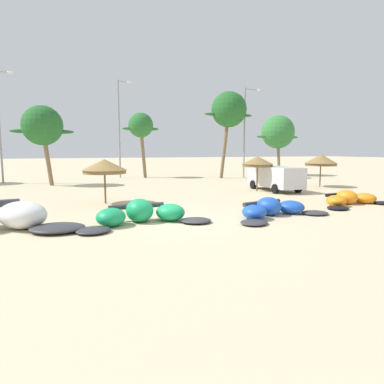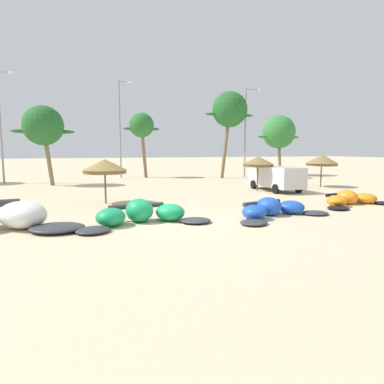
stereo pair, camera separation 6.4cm
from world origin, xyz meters
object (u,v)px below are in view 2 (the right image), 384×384
object	(u,v)px
parked_van	(275,176)
lamppost_west_center	(1,122)
palm_center_right	(279,132)
beach_umbrella_middle	(105,166)
palm_left_of_gap	(142,126)
palm_left	(43,126)
beach_umbrella_near_palms	(258,162)
lamppost_east_center	(121,125)
lamppost_east	(247,128)
kite_left_of_center	(273,209)
kite_center	(351,199)
kite_left	(141,214)
palm_center_left	(230,110)
beach_umbrella_outermost	(322,160)

from	to	relation	value
parked_van	lamppost_west_center	world-z (taller)	lamppost_west_center
parked_van	palm_center_right	world-z (taller)	palm_center_right
palm_center_right	beach_umbrella_middle	bearing A→B (deg)	-145.66
palm_left_of_gap	palm_left	bearing A→B (deg)	-150.33
beach_umbrella_middle	beach_umbrella_near_palms	distance (m)	11.60
palm_left	lamppost_east_center	bearing A→B (deg)	39.72
beach_umbrella_middle	lamppost_east_center	distance (m)	19.16
palm_center_right	lamppost_east_center	xyz separation A→B (m)	(-18.50, 3.18, 0.63)
lamppost_east	palm_center_right	bearing A→B (deg)	13.77
kite_left_of_center	palm_left	world-z (taller)	palm_left
kite_left_of_center	parked_van	distance (m)	10.47
kite_left_of_center	kite_center	world-z (taller)	kite_left_of_center
parked_van	kite_left_of_center	bearing A→B (deg)	-124.53
kite_left	beach_umbrella_middle	xyz separation A→B (m)	(-0.82, 5.98, 1.76)
palm_center_left	lamppost_east	size ratio (longest dim) A/B	0.95
kite_left_of_center	beach_umbrella_middle	distance (m)	9.72
kite_left	lamppost_east	world-z (taller)	lamppost_east
lamppost_west_center	palm_center_right	bearing A→B (deg)	-0.53
kite_left_of_center	lamppost_east_center	xyz separation A→B (m)	(-3.08, 25.04, 5.54)
beach_umbrella_near_palms	lamppost_east	bearing A→B (deg)	64.27
beach_umbrella_outermost	palm_center_right	xyz separation A→B (m)	(4.35, 12.43, 3.00)
kite_left	palm_center_left	size ratio (longest dim) A/B	0.62
kite_left_of_center	lamppost_east_center	distance (m)	25.83
parked_van	beach_umbrella_near_palms	bearing A→B (deg)	173.38
kite_left	beach_umbrella_near_palms	world-z (taller)	beach_umbrella_near_palms
kite_left_of_center	lamppost_west_center	size ratio (longest dim) A/B	0.53
palm_left_of_gap	palm_center_right	world-z (taller)	palm_center_right
kite_left_of_center	beach_umbrella_near_palms	world-z (taller)	beach_umbrella_near_palms
palm_center_right	lamppost_east_center	bearing A→B (deg)	170.25
palm_center_right	lamppost_east	xyz separation A→B (m)	(-5.19, -1.27, 0.32)
kite_left	kite_left_of_center	xyz separation A→B (m)	(6.05, -0.66, -0.05)
beach_umbrella_near_palms	palm_left	size ratio (longest dim) A/B	0.38
beach_umbrella_outermost	palm_left_of_gap	xyz separation A→B (m)	(-11.97, 14.88, 3.48)
kite_center	parked_van	size ratio (longest dim) A/B	1.01
kite_left	lamppost_west_center	xyz separation A→B (m)	(-8.24, 21.48, 5.24)
parked_van	palm_center_left	distance (m)	13.62
kite_left_of_center	beach_umbrella_near_palms	xyz separation A→B (m)	(4.53, 8.77, 1.89)
kite_left	beach_umbrella_middle	world-z (taller)	beach_umbrella_middle
kite_left_of_center	beach_umbrella_near_palms	size ratio (longest dim) A/B	2.07
beach_umbrella_near_palms	palm_center_left	size ratio (longest dim) A/B	0.28
kite_center	palm_left	size ratio (longest dim) A/B	0.77
beach_umbrella_near_palms	palm_left_of_gap	bearing A→B (deg)	109.28
parked_van	palm_left_of_gap	bearing A→B (deg)	113.49
palm_center_left	lamppost_east	xyz separation A→B (m)	(2.20, 0.11, -1.86)
beach_umbrella_outermost	lamppost_east	size ratio (longest dim) A/B	0.27
lamppost_west_center	beach_umbrella_outermost	bearing A→B (deg)	-26.60
kite_left_of_center	kite_center	size ratio (longest dim) A/B	1.01
lamppost_west_center	lamppost_east	bearing A→B (deg)	-3.61
palm_center_right	lamppost_east	world-z (taller)	lamppost_east
palm_center_right	kite_center	bearing A→B (deg)	-114.57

